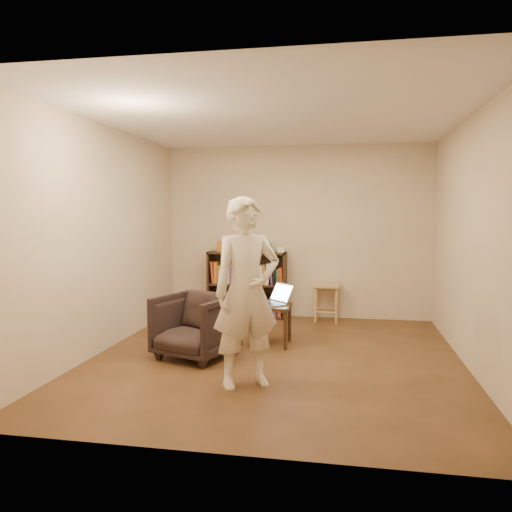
% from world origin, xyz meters
% --- Properties ---
extents(floor, '(4.50, 4.50, 0.00)m').
position_xyz_m(floor, '(0.00, 0.00, 0.00)').
color(floor, '#402A14').
rests_on(floor, ground).
extents(ceiling, '(4.50, 4.50, 0.00)m').
position_xyz_m(ceiling, '(0.00, 0.00, 2.60)').
color(ceiling, white).
rests_on(ceiling, wall_back).
extents(wall_back, '(4.00, 0.00, 4.00)m').
position_xyz_m(wall_back, '(0.00, 2.25, 1.30)').
color(wall_back, beige).
rests_on(wall_back, floor).
extents(wall_left, '(0.00, 4.50, 4.50)m').
position_xyz_m(wall_left, '(-2.00, 0.00, 1.30)').
color(wall_left, beige).
rests_on(wall_left, floor).
extents(wall_right, '(0.00, 4.50, 4.50)m').
position_xyz_m(wall_right, '(2.00, 0.00, 1.30)').
color(wall_right, beige).
rests_on(wall_right, floor).
extents(bookshelf, '(1.20, 0.30, 1.00)m').
position_xyz_m(bookshelf, '(-0.74, 2.09, 0.44)').
color(bookshelf, black).
rests_on(bookshelf, floor).
extents(box_yellow, '(0.21, 0.17, 0.16)m').
position_xyz_m(box_yellow, '(-1.10, 2.10, 1.08)').
color(box_yellow, '#C57522').
rests_on(box_yellow, bookshelf).
extents(red_cloth, '(0.30, 0.22, 0.10)m').
position_xyz_m(red_cloth, '(-0.83, 2.07, 1.05)').
color(red_cloth, maroon).
rests_on(red_cloth, bookshelf).
extents(box_green, '(0.15, 0.15, 0.14)m').
position_xyz_m(box_green, '(-0.43, 2.08, 1.07)').
color(box_green, '#1B672B').
rests_on(box_green, bookshelf).
extents(box_white, '(0.11, 0.11, 0.08)m').
position_xyz_m(box_white, '(-0.22, 2.09, 1.04)').
color(box_white, silver).
rests_on(box_white, bookshelf).
extents(stool, '(0.38, 0.38, 0.55)m').
position_xyz_m(stool, '(0.47, 2.03, 0.44)').
color(stool, tan).
rests_on(stool, floor).
extents(armchair, '(0.96, 0.98, 0.70)m').
position_xyz_m(armchair, '(-0.88, -0.13, 0.35)').
color(armchair, black).
rests_on(armchair, floor).
extents(side_table, '(0.48, 0.48, 0.49)m').
position_xyz_m(side_table, '(-0.14, 0.53, 0.41)').
color(side_table, black).
rests_on(side_table, floor).
extents(laptop, '(0.52, 0.52, 0.24)m').
position_xyz_m(laptop, '(-0.10, 0.60, 0.54)').
color(laptop, '#A6A5AA').
rests_on(laptop, side_table).
extents(person, '(0.76, 0.69, 1.74)m').
position_xyz_m(person, '(-0.14, -0.92, 0.87)').
color(person, beige).
rests_on(person, floor).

